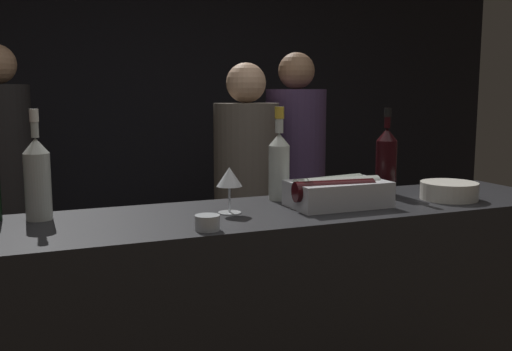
{
  "coord_description": "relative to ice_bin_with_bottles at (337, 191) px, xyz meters",
  "views": [
    {
      "loc": [
        -0.74,
        -1.5,
        1.49
      ],
      "look_at": [
        0.0,
        0.29,
        1.22
      ],
      "focal_mm": 40.0,
      "sensor_mm": 36.0,
      "label": 1
    }
  ],
  "objects": [
    {
      "name": "wall_back_chalkboard",
      "position": [
        -0.29,
        2.44,
        0.25
      ],
      "size": [
        6.4,
        0.06,
        2.8
      ],
      "color": "black",
      "rests_on": "ground_plane"
    },
    {
      "name": "person_blond_tee",
      "position": [
        0.07,
        1.06,
        -0.23
      ],
      "size": [
        0.35,
        0.35,
        1.66
      ],
      "rotation": [
        0.0,
        0.0,
        0.27
      ],
      "color": "black",
      "rests_on": "ground_plane"
    },
    {
      "name": "bowl_white",
      "position": [
        0.47,
        -0.04,
        -0.02
      ],
      "size": [
        0.21,
        0.21,
        0.07
      ],
      "color": "silver",
      "rests_on": "bar_counter"
    },
    {
      "name": "wine_glass",
      "position": [
        -0.39,
        0.03,
        0.06
      ],
      "size": [
        0.09,
        0.09,
        0.16
      ],
      "color": "silver",
      "rests_on": "bar_counter"
    },
    {
      "name": "candle_votive",
      "position": [
        -0.54,
        -0.17,
        -0.03
      ],
      "size": [
        0.07,
        0.07,
        0.05
      ],
      "color": "silver",
      "rests_on": "bar_counter"
    },
    {
      "name": "ice_bin_with_bottles",
      "position": [
        0.0,
        0.0,
        0.0
      ],
      "size": [
        0.36,
        0.21,
        0.11
      ],
      "color": "silver",
      "rests_on": "bar_counter"
    },
    {
      "name": "red_wine_bottle_black_foil",
      "position": [
        0.31,
        0.14,
        0.08
      ],
      "size": [
        0.08,
        0.08,
        0.34
      ],
      "color": "black",
      "rests_on": "bar_counter"
    },
    {
      "name": "white_wine_bottle",
      "position": [
        -0.99,
        0.17,
        0.08
      ],
      "size": [
        0.08,
        0.08,
        0.35
      ],
      "color": "#B2B7AD",
      "rests_on": "bar_counter"
    },
    {
      "name": "rose_wine_bottle",
      "position": [
        -0.14,
        0.19,
        0.09
      ],
      "size": [
        0.08,
        0.08,
        0.35
      ],
      "color": "#B2B7AD",
      "rests_on": "bar_counter"
    },
    {
      "name": "person_in_hoodie",
      "position": [
        -1.14,
        1.57,
        -0.16
      ],
      "size": [
        0.32,
        0.32,
        1.75
      ],
      "rotation": [
        0.0,
        0.0,
        1.04
      ],
      "color": "black",
      "rests_on": "ground_plane"
    },
    {
      "name": "person_grey_polo",
      "position": [
        0.45,
        1.24,
        -0.18
      ],
      "size": [
        0.35,
        0.35,
        1.73
      ],
      "rotation": [
        0.0,
        0.0,
        1.13
      ],
      "color": "black",
      "rests_on": "ground_plane"
    }
  ]
}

